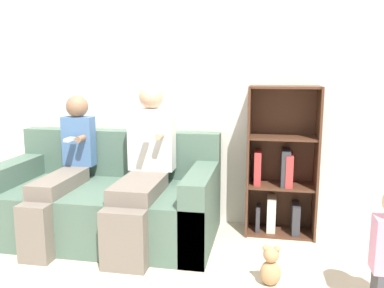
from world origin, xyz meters
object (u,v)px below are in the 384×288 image
Objects in this scene: couch at (107,203)px; adult_seated at (143,167)px; bookshelf at (281,170)px; teddy_bear at (271,267)px; child_seated at (63,170)px.

couch is 1.44× the size of adult_seated.
adult_seated is (0.34, -0.08, 0.33)m from couch.
couch is 1.43m from bookshelf.
adult_seated is at bearing 153.62° from teddy_bear.
couch is at bearing -166.57° from bookshelf.
couch is 0.43m from child_seated.
teddy_bear is at bearing -94.67° from bookshelf.
couch is 0.48m from adult_seated.
couch reaches higher than teddy_bear.
couch is 1.56× the size of child_seated.
child_seated is at bearing 164.35° from teddy_bear.
adult_seated is 4.59× the size of teddy_bear.
child_seated reaches higher than teddy_bear.
bookshelf is at bearing 14.42° from child_seated.
child_seated is at bearing -177.65° from adult_seated.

